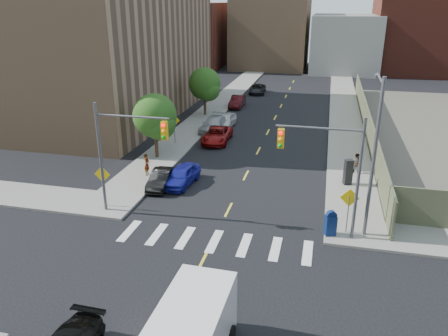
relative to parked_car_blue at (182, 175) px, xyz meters
The scene contains 28 objects.
ground 11.99m from the parked_car_blue, 69.46° to the right, with size 160.00×160.00×0.00m, color black.
sidewalk_nw 30.50m from the parked_car_blue, 96.68° to the left, with size 3.50×73.00×0.15m, color gray.
sidewalk_ne 32.57m from the parked_car_blue, 68.47° to the left, with size 3.50×73.00×0.15m, color gray.
fence_north 21.74m from the parked_car_blue, 50.58° to the left, with size 0.12×44.00×2.50m, color #545A3F.
building_nw 26.89m from the parked_car_blue, 133.45° to the left, with size 22.00×30.00×16.00m, color #8C6B4C.
bg_bldg_west 61.65m from the parked_car_blue, 106.85° to the left, with size 14.00×18.00×12.00m, color #592319.
bg_bldg_midwest 61.19m from the parked_car_blue, 91.70° to the left, with size 14.00×16.00×15.00m, color #8C6B4C.
bg_bldg_center 60.20m from the parked_car_blue, 78.28° to the left, with size 12.00×16.00×10.00m, color gray.
bg_bldg_east 66.60m from the parked_car_blue, 66.68° to the left, with size 18.00×18.00×16.00m, color #592319.
signal_nw 6.71m from the parked_car_blue, 108.91° to the right, with size 4.59×0.30×7.00m.
signal_ne 12.06m from the parked_car_blue, 27.10° to the right, with size 4.59×0.30×7.00m.
streetlight_ne 13.88m from the parked_car_blue, 19.17° to the right, with size 0.25×3.70×9.00m.
warn_sign_nw 6.07m from the parked_car_blue, 127.39° to the right, with size 1.06×0.06×2.83m.
warn_sign_ne 12.40m from the parked_car_blue, 22.45° to the right, with size 1.06×0.06×2.83m.
warn_sign_midwest 9.59m from the parked_car_blue, 112.27° to the left, with size 1.06×0.06×2.83m.
tree_west_near 6.75m from the parked_car_blue, 128.20° to the left, with size 3.66×3.64×5.52m.
tree_west_far 20.39m from the parked_car_blue, 100.86° to the left, with size 3.66×3.64×5.52m.
parked_car_blue is the anchor object (origin of this frame).
parked_car_black 1.50m from the parked_car_blue, 150.00° to the right, with size 1.30×3.73×1.23m, color black.
parked_car_red 10.39m from the parked_car_blue, 90.00° to the left, with size 2.29×4.96×1.38m, color maroon.
parked_car_silver 13.71m from the parked_car_blue, 94.78° to the left, with size 2.10×5.17×1.50m, color #9C9DA3.
parked_car_white 15.69m from the parked_car_blue, 91.53° to the left, with size 1.72×4.27×1.45m, color silver.
parked_car_maroon 24.90m from the parked_car_blue, 92.46° to the left, with size 1.49×4.26×1.40m, color #380B0E.
parked_car_grey 33.96m from the parked_car_blue, 90.00° to the left, with size 2.13×4.61×1.28m, color black.
mailbox 11.72m from the parked_car_blue, 26.39° to the right, with size 0.74×0.66×1.48m.
payphone 11.91m from the parked_car_blue, 12.09° to the left, with size 0.55×0.45×1.85m, color black.
pedestrian_west 3.14m from the parked_car_blue, 164.45° to the left, with size 0.61×0.40×1.66m, color gray.
pedestrian_east 13.28m from the parked_car_blue, 22.11° to the left, with size 0.74×0.58×1.53m, color gray.
Camera 1 is at (5.49, -16.42, 12.53)m, focal length 35.00 mm.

